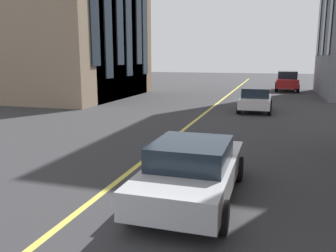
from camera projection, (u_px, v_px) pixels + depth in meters
lane_centre_line at (186, 127)px, 15.92m from camera, size 80.00×0.16×0.01m
car_red_parked_a at (287, 81)px, 33.42m from camera, size 4.70×2.14×1.88m
car_white_oncoming at (255, 100)px, 20.68m from camera, size 3.90×1.89×1.40m
car_silver_parked_b at (193, 169)px, 7.75m from camera, size 4.40×1.95×1.37m
building_left_far at (70, 21)px, 28.66m from camera, size 10.75×10.52×12.23m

